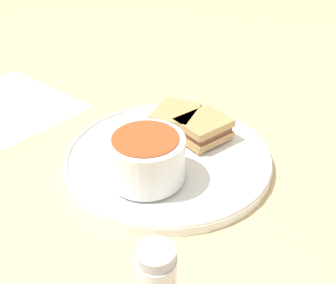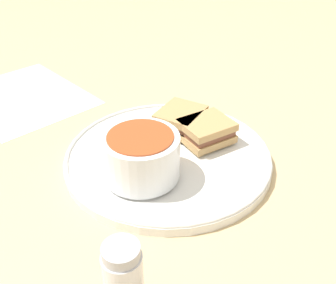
# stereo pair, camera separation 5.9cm
# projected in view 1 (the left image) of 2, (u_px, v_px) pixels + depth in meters

# --- Properties ---
(ground_plane) EXTENTS (2.40, 2.40, 0.00)m
(ground_plane) POSITION_uv_depth(u_px,v_px,m) (168.00, 161.00, 0.61)
(ground_plane) COLOR #D1B27F
(plate) EXTENTS (0.32, 0.32, 0.02)m
(plate) POSITION_uv_depth(u_px,v_px,m) (168.00, 156.00, 0.61)
(plate) COLOR white
(plate) RESTS_ON ground_plane
(soup_bowl) EXTENTS (0.11, 0.11, 0.07)m
(soup_bowl) POSITION_uv_depth(u_px,v_px,m) (146.00, 157.00, 0.54)
(soup_bowl) COLOR white
(soup_bowl) RESTS_ON plate
(spoon) EXTENTS (0.09, 0.11, 0.01)m
(spoon) POSITION_uv_depth(u_px,v_px,m) (116.00, 155.00, 0.59)
(spoon) COLOR silver
(spoon) RESTS_ON plate
(sandwich_half_near) EXTENTS (0.09, 0.08, 0.03)m
(sandwich_half_near) POSITION_uv_depth(u_px,v_px,m) (203.00, 128.00, 0.63)
(sandwich_half_near) COLOR tan
(sandwich_half_near) RESTS_ON plate
(sandwich_half_far) EXTENTS (0.10, 0.10, 0.03)m
(sandwich_half_far) POSITION_uv_depth(u_px,v_px,m) (175.00, 119.00, 0.65)
(sandwich_half_far) COLOR tan
(sandwich_half_far) RESTS_ON plate
(menu_sheet) EXTENTS (0.30, 0.33, 0.00)m
(menu_sheet) POSITION_uv_depth(u_px,v_px,m) (5.00, 105.00, 0.77)
(menu_sheet) COLOR white
(menu_sheet) RESTS_ON ground_plane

